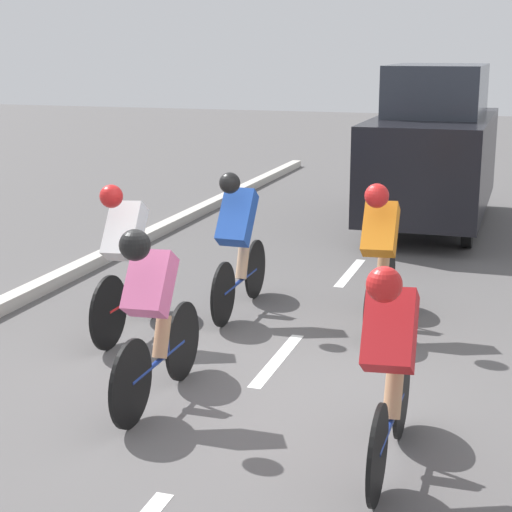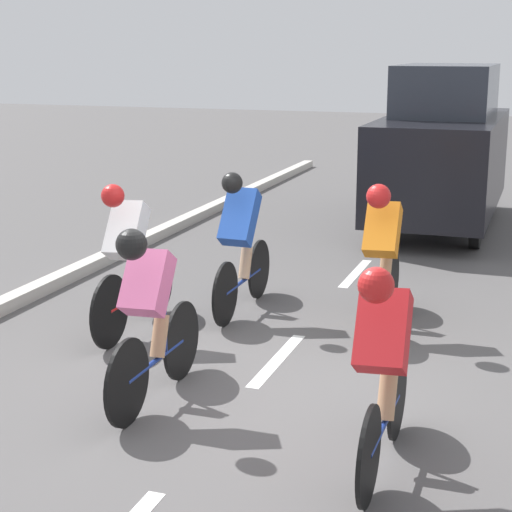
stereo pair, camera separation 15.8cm
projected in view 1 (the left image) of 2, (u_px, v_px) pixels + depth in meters
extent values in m
plane|color=#565454|center=(254.00, 388.00, 7.08)|extent=(60.00, 60.00, 0.00)
cube|color=white|center=(278.00, 359.00, 7.71)|extent=(0.12, 1.40, 0.01)
cube|color=white|center=(350.00, 273.00, 10.67)|extent=(0.12, 1.40, 0.01)
cylinder|color=black|center=(389.00, 280.00, 9.07)|extent=(0.03, 0.67, 0.67)
cylinder|color=black|center=(371.00, 308.00, 8.11)|extent=(0.03, 0.67, 0.67)
cylinder|color=#B7B7BC|center=(380.00, 293.00, 8.59)|extent=(0.04, 1.03, 0.04)
cylinder|color=#B7B7BC|center=(384.00, 269.00, 8.71)|extent=(0.04, 0.04, 0.42)
cylinder|color=yellow|center=(382.00, 282.00, 8.61)|extent=(0.07, 0.07, 0.16)
cylinder|color=tan|center=(382.00, 274.00, 8.62)|extent=(0.12, 0.23, 0.36)
cube|color=orange|center=(380.00, 229.00, 8.34)|extent=(0.34, 0.46, 0.55)
sphere|color=red|center=(377.00, 196.00, 8.05)|extent=(0.23, 0.23, 0.23)
cylinder|color=black|center=(255.00, 269.00, 9.54)|extent=(0.03, 0.66, 0.66)
cylinder|color=black|center=(223.00, 294.00, 8.57)|extent=(0.03, 0.66, 0.66)
cylinder|color=navy|center=(240.00, 281.00, 9.06)|extent=(0.04, 1.05, 0.04)
cylinder|color=navy|center=(246.00, 258.00, 9.18)|extent=(0.04, 0.04, 0.42)
cylinder|color=yellow|center=(242.00, 271.00, 9.08)|extent=(0.07, 0.07, 0.16)
cylinder|color=#DBAD84|center=(242.00, 263.00, 9.09)|extent=(0.12, 0.23, 0.36)
cube|color=blue|center=(237.00, 217.00, 8.80)|extent=(0.33, 0.50, 0.59)
sphere|color=black|center=(230.00, 183.00, 8.50)|extent=(0.21, 0.21, 0.21)
cylinder|color=black|center=(154.00, 284.00, 8.86)|extent=(0.03, 0.70, 0.70)
cylinder|color=black|center=(109.00, 313.00, 7.91)|extent=(0.03, 0.70, 0.70)
cylinder|color=red|center=(133.00, 298.00, 8.39)|extent=(0.04, 1.02, 0.04)
cylinder|color=red|center=(140.00, 273.00, 8.50)|extent=(0.04, 0.04, 0.42)
cylinder|color=yellow|center=(135.00, 287.00, 8.41)|extent=(0.07, 0.07, 0.16)
cylinder|color=#DBAD84|center=(136.00, 278.00, 8.41)|extent=(0.12, 0.23, 0.36)
cube|color=white|center=(125.00, 231.00, 8.13)|extent=(0.34, 0.48, 0.57)
sphere|color=red|center=(111.00, 196.00, 7.84)|extent=(0.22, 0.22, 0.22)
cylinder|color=black|center=(183.00, 341.00, 7.20)|extent=(0.03, 0.67, 0.67)
cylinder|color=black|center=(131.00, 384.00, 6.29)|extent=(0.03, 0.67, 0.67)
cylinder|color=navy|center=(159.00, 361.00, 6.74)|extent=(0.04, 0.98, 0.04)
cylinder|color=navy|center=(167.00, 329.00, 6.85)|extent=(0.04, 0.04, 0.42)
cylinder|color=white|center=(161.00, 347.00, 6.76)|extent=(0.07, 0.07, 0.16)
cylinder|color=tan|center=(162.00, 336.00, 6.77)|extent=(0.12, 0.23, 0.36)
cube|color=pink|center=(150.00, 283.00, 6.49)|extent=(0.34, 0.44, 0.52)
sphere|color=black|center=(135.00, 245.00, 6.21)|extent=(0.23, 0.23, 0.23)
cylinder|color=black|center=(402.00, 394.00, 6.14)|extent=(0.03, 0.64, 0.64)
cylinder|color=black|center=(378.00, 455.00, 5.22)|extent=(0.03, 0.64, 0.64)
cylinder|color=navy|center=(391.00, 422.00, 5.68)|extent=(0.04, 0.99, 0.04)
cylinder|color=navy|center=(396.00, 383.00, 5.79)|extent=(0.04, 0.04, 0.42)
cylinder|color=#1999D8|center=(392.00, 405.00, 5.70)|extent=(0.07, 0.07, 0.16)
cylinder|color=tan|center=(393.00, 393.00, 5.70)|extent=(0.12, 0.23, 0.36)
cube|color=red|center=(390.00, 330.00, 5.43)|extent=(0.35, 0.46, 0.55)
sphere|color=red|center=(384.00, 285.00, 5.14)|extent=(0.22, 0.22, 0.22)
cylinder|color=black|center=(468.00, 225.00, 11.95)|extent=(0.14, 0.64, 0.64)
cylinder|color=black|center=(372.00, 219.00, 12.36)|extent=(0.14, 0.64, 0.64)
cylinder|color=black|center=(480.00, 194.00, 14.41)|extent=(0.14, 0.64, 0.64)
cylinder|color=black|center=(400.00, 190.00, 14.81)|extent=(0.14, 0.64, 0.64)
cube|color=black|center=(432.00, 162.00, 13.22)|extent=(1.70, 4.29, 1.39)
cube|color=#2D333D|center=(437.00, 90.00, 13.16)|extent=(1.39, 2.36, 0.77)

